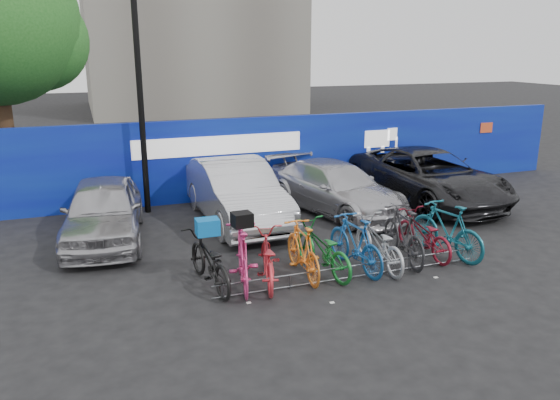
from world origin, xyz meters
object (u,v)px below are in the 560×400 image
car_1 (236,192)px  bike_5 (355,243)px  tree (0,24)px  bike_4 (322,249)px  bike_rack (352,272)px  lamppost (140,92)px  bike_0 (209,261)px  bike_6 (378,243)px  bike_3 (303,250)px  bike_8 (423,234)px  car_3 (427,176)px  bike_2 (267,258)px  bike_1 (243,256)px  car_2 (336,188)px  car_0 (103,210)px  bike_7 (404,234)px  bike_9 (447,230)px

car_1 → bike_5: size_ratio=2.52×
tree → bike_4: bearing=-58.0°
bike_rack → lamppost: bearing=118.1°
bike_0 → bike_5: bike_5 is taller
bike_0 → bike_6: bearing=168.9°
bike_0 → bike_3: 1.85m
bike_8 → car_3: bearing=-128.2°
lamppost → bike_5: 7.11m
bike_2 → bike_4: 1.19m
bike_0 → bike_3: bike_3 is taller
tree → bike_3: bearing=-59.8°
bike_2 → bike_8: (3.64, 0.20, -0.02)m
car_1 → bike_1: size_ratio=2.43×
car_3 → bike_2: bearing=-152.6°
bike_0 → bike_8: bike_0 is taller
bike_3 → bike_8: 2.88m
car_2 → bike_4: 4.34m
bike_1 → bike_6: size_ratio=1.02×
lamppost → car_0: 3.45m
car_2 → bike_7: (-0.22, -3.78, -0.08)m
bike_4 → bike_rack: bearing=121.8°
bike_1 → car_3: bearing=-138.5°
car_2 → bike_8: (0.35, -3.67, -0.19)m
bike_2 → bike_9: 4.10m
bike_2 → bike_4: bearing=-162.0°
bike_5 → bike_8: (1.75, 0.20, -0.09)m
bike_3 → bike_8: bearing=-174.6°
tree → bike_7: size_ratio=3.95×
lamppost → bike_8: lamppost is taller
lamppost → car_1: bearing=-38.8°
bike_0 → bike_1: (0.61, -0.17, 0.07)m
bike_0 → bike_4: size_ratio=1.02×
bike_6 → bike_0: bearing=-3.2°
car_0 → car_1: car_1 is taller
car_1 → bike_2: bearing=-98.5°
car_0 → bike_rack: bearing=-35.4°
bike_rack → car_1: (-1.13, 4.33, 0.63)m
car_1 → bike_8: bearing=-51.1°
bike_4 → bike_8: (2.46, 0.13, -0.03)m
tree → car_3: 13.76m
bike_2 → bike_9: bearing=-165.4°
tree → car_2: size_ratio=1.68×
bike_1 → bike_4: size_ratio=1.01×
bike_0 → bike_9: size_ratio=1.00×
bike_1 → bike_9: 4.57m
bike_2 → lamppost: bearing=-59.7°
car_2 → bike_3: (-2.53, -3.81, -0.12)m
car_0 → bike_4: car_0 is taller
car_0 → bike_7: (5.87, -3.52, -0.14)m
car_1 → car_2: (2.81, -0.05, -0.12)m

